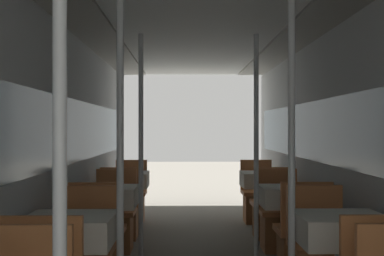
# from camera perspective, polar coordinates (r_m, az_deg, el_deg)

# --- Properties ---
(wall_left) EXTENTS (0.05, 9.78, 2.27)m
(wall_left) POSITION_cam_1_polar(r_m,az_deg,el_deg) (4.81, -14.40, -2.14)
(wall_left) COLOR silver
(wall_left) RESTS_ON ground_plane
(wall_right) EXTENTS (0.05, 9.78, 2.27)m
(wall_right) POSITION_cam_1_polar(r_m,az_deg,el_deg) (4.89, 16.00, -2.11)
(wall_right) COLOR silver
(wall_right) RESTS_ON ground_plane
(ceiling_panel) EXTENTS (2.55, 9.78, 0.07)m
(ceiling_panel) POSITION_cam_1_polar(r_m,az_deg,el_deg) (4.78, 0.93, 11.77)
(ceiling_panel) COLOR silver
(ceiling_panel) RESTS_ON wall_left
(support_pole_left_0) EXTENTS (0.05, 0.05, 2.27)m
(support_pole_left_0) POSITION_cam_1_polar(r_m,az_deg,el_deg) (1.88, -13.93, -6.19)
(support_pole_left_0) COLOR silver
(support_pole_left_0) RESTS_ON ground_plane
(dining_table_left_1) EXTENTS (0.58, 0.58, 0.76)m
(dining_table_left_1) POSITION_cam_1_polar(r_m,az_deg,el_deg) (3.70, -12.91, -10.99)
(dining_table_left_1) COLOR #4C4C51
(dining_table_left_1) RESTS_ON ground_plane
(support_pole_left_1) EXTENTS (0.05, 0.05, 2.27)m
(support_pole_left_1) POSITION_cam_1_polar(r_m,az_deg,el_deg) (3.58, -7.67, -3.25)
(support_pole_left_1) COLOR silver
(support_pole_left_1) RESTS_ON ground_plane
(dining_table_left_2) EXTENTS (0.58, 0.58, 0.76)m
(dining_table_left_2) POSITION_cam_1_polar(r_m,az_deg,el_deg) (5.38, -9.04, -7.53)
(dining_table_left_2) COLOR #4C4C51
(dining_table_left_2) RESTS_ON ground_plane
(chair_left_near_2) EXTENTS (0.45, 0.45, 0.88)m
(chair_left_near_2) POSITION_cam_1_polar(r_m,az_deg,el_deg) (4.90, -9.98, -12.51)
(chair_left_near_2) COLOR #9C5B31
(chair_left_near_2) RESTS_ON ground_plane
(chair_left_far_2) EXTENTS (0.45, 0.45, 0.88)m
(chair_left_far_2) POSITION_cam_1_polar(r_m,az_deg,el_deg) (5.97, -8.28, -10.24)
(chair_left_far_2) COLOR #9C5B31
(chair_left_far_2) RESTS_ON ground_plane
(support_pole_left_2) EXTENTS (0.05, 0.05, 2.27)m
(support_pole_left_2) POSITION_cam_1_polar(r_m,az_deg,el_deg) (5.30, -5.47, -2.20)
(support_pole_left_2) COLOR silver
(support_pole_left_2) RESTS_ON ground_plane
(dining_table_left_3) EXTENTS (0.58, 0.58, 0.76)m
(dining_table_left_3) POSITION_cam_1_polar(r_m,az_deg,el_deg) (7.08, -7.06, -5.71)
(dining_table_left_3) COLOR #4C4C51
(dining_table_left_3) RESTS_ON ground_plane
(chair_left_near_3) EXTENTS (0.45, 0.45, 0.88)m
(chair_left_near_3) POSITION_cam_1_polar(r_m,az_deg,el_deg) (6.59, -7.58, -9.28)
(chair_left_near_3) COLOR #9C5B31
(chair_left_near_3) RESTS_ON ground_plane
(chair_left_far_3) EXTENTS (0.45, 0.45, 0.88)m
(chair_left_far_3) POSITION_cam_1_polar(r_m,az_deg,el_deg) (7.67, -6.61, -7.96)
(chair_left_far_3) COLOR #9C5B31
(chair_left_far_3) RESTS_ON ground_plane
(dining_table_right_1) EXTENTS (0.58, 0.58, 0.76)m
(dining_table_right_1) POSITION_cam_1_polar(r_m,az_deg,el_deg) (3.77, 15.64, -10.78)
(dining_table_right_1) COLOR #4C4C51
(dining_table_right_1) RESTS_ON ground_plane
(support_pole_right_1) EXTENTS (0.05, 0.05, 2.27)m
(support_pole_right_1) POSITION_cam_1_polar(r_m,az_deg,el_deg) (3.63, 10.58, -3.20)
(support_pole_right_1) COLOR silver
(support_pole_right_1) RESTS_ON ground_plane
(dining_table_right_2) EXTENTS (0.58, 0.58, 0.76)m
(dining_table_right_2) POSITION_cam_1_polar(r_m,az_deg,el_deg) (5.43, 10.38, -7.46)
(dining_table_right_2) COLOR #4C4C51
(dining_table_right_2) RESTS_ON ground_plane
(chair_right_near_2) EXTENTS (0.45, 0.45, 0.88)m
(chair_right_near_2) POSITION_cam_1_polar(r_m,az_deg,el_deg) (4.96, 11.67, -12.37)
(chair_right_near_2) COLOR #9C5B31
(chair_right_near_2) RESTS_ON ground_plane
(chair_right_far_2) EXTENTS (0.45, 0.45, 0.88)m
(chair_right_far_2) POSITION_cam_1_polar(r_m,az_deg,el_deg) (6.02, 9.34, -10.16)
(chair_right_far_2) COLOR #9C5B31
(chair_right_far_2) RESTS_ON ground_plane
(support_pole_right_2) EXTENTS (0.05, 0.05, 2.27)m
(support_pole_right_2) POSITION_cam_1_polar(r_m,az_deg,el_deg) (5.33, 6.87, -2.18)
(support_pole_right_2) COLOR silver
(support_pole_right_2) RESTS_ON ground_plane
(dining_table_right_3) EXTENTS (0.58, 0.58, 0.76)m
(dining_table_right_3) POSITION_cam_1_polar(r_m,az_deg,el_deg) (7.12, 7.64, -5.68)
(dining_table_right_3) COLOR #4C4C51
(dining_table_right_3) RESTS_ON ground_plane
(chair_right_near_3) EXTENTS (0.45, 0.45, 0.88)m
(chair_right_near_3) POSITION_cam_1_polar(r_m,az_deg,el_deg) (6.63, 8.36, -9.22)
(chair_right_near_3) COLOR #9C5B31
(chair_right_near_3) RESTS_ON ground_plane
(chair_right_far_3) EXTENTS (0.45, 0.45, 0.88)m
(chair_right_far_3) POSITION_cam_1_polar(r_m,az_deg,el_deg) (7.71, 7.02, -7.92)
(chair_right_far_3) COLOR #9C5B31
(chair_right_far_3) RESTS_ON ground_plane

